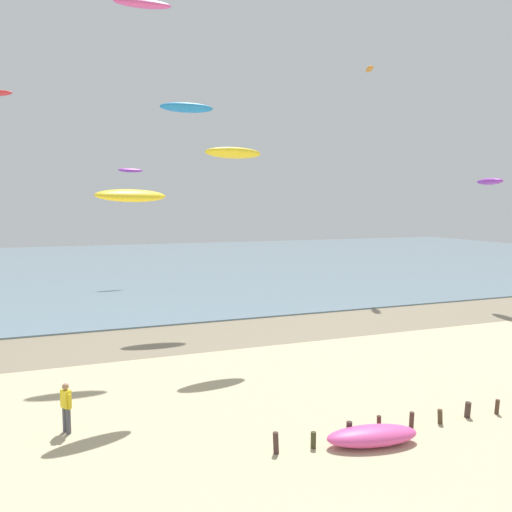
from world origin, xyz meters
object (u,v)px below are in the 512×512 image
at_px(kite_aloft_2, 369,69).
at_px(kite_aloft_3, 233,153).
at_px(kite_aloft_4, 143,3).
at_px(kite_aloft_10, 131,196).
at_px(grounded_kite, 372,436).
at_px(person_mid_beach, 66,406).
at_px(kite_aloft_13, 131,170).
at_px(kite_aloft_6, 490,181).
at_px(kite_aloft_0, 187,108).

distance_m(kite_aloft_2, kite_aloft_3, 24.91).
distance_m(kite_aloft_4, kite_aloft_10, 14.65).
distance_m(grounded_kite, kite_aloft_10, 12.24).
xyz_separation_m(kite_aloft_4, kite_aloft_10, (-2.02, -9.64, -10.85)).
relative_size(person_mid_beach, grounded_kite, 0.56).
relative_size(kite_aloft_2, kite_aloft_4, 0.60).
bearing_deg(kite_aloft_4, kite_aloft_10, -97.03).
height_order(kite_aloft_4, kite_aloft_13, kite_aloft_4).
bearing_deg(kite_aloft_10, kite_aloft_13, -114.51).
bearing_deg(kite_aloft_4, kite_aloft_6, 5.30).
bearing_deg(kite_aloft_3, kite_aloft_4, -60.18).
relative_size(kite_aloft_0, kite_aloft_13, 1.47).
bearing_deg(kite_aloft_6, grounded_kite, 139.93).
bearing_deg(grounded_kite, kite_aloft_3, -76.51).
xyz_separation_m(person_mid_beach, grounded_kite, (9.13, -4.39, -0.61)).
bearing_deg(kite_aloft_0, kite_aloft_4, 52.98).
height_order(kite_aloft_4, kite_aloft_10, kite_aloft_4).
height_order(kite_aloft_3, kite_aloft_4, kite_aloft_4).
xyz_separation_m(grounded_kite, kite_aloft_2, (16.85, 26.59, 19.46)).
bearing_deg(kite_aloft_13, kite_aloft_4, 80.59).
height_order(person_mid_beach, kite_aloft_10, kite_aloft_10).
relative_size(kite_aloft_6, kite_aloft_10, 1.02).
bearing_deg(kite_aloft_13, kite_aloft_6, 133.84).
distance_m(grounded_kite, kite_aloft_2, 37.01).
bearing_deg(person_mid_beach, grounded_kite, -25.68).
relative_size(grounded_kite, kite_aloft_2, 1.59).
relative_size(kite_aloft_10, kite_aloft_13, 1.21).
relative_size(kite_aloft_2, kite_aloft_6, 0.64).
height_order(kite_aloft_0, kite_aloft_13, kite_aloft_0).
bearing_deg(kite_aloft_13, kite_aloft_2, 145.05).
relative_size(kite_aloft_2, kite_aloft_13, 0.79).
distance_m(person_mid_beach, kite_aloft_13, 35.67).
xyz_separation_m(kite_aloft_2, kite_aloft_10, (-23.37, -19.66, -11.75)).
xyz_separation_m(person_mid_beach, kite_aloft_10, (2.61, 2.54, 7.10)).
bearing_deg(kite_aloft_13, grounded_kite, 89.34).
bearing_deg(kite_aloft_2, kite_aloft_10, 155.32).
bearing_deg(kite_aloft_6, kite_aloft_4, 102.23).
xyz_separation_m(kite_aloft_6, kite_aloft_10, (-27.85, -9.85, -1.47)).
xyz_separation_m(grounded_kite, kite_aloft_10, (-6.51, 6.93, 7.71)).
distance_m(kite_aloft_2, kite_aloft_4, 23.60).
xyz_separation_m(kite_aloft_2, kite_aloft_6, (4.49, -9.82, -10.28)).
height_order(person_mid_beach, kite_aloft_2, kite_aloft_2).
height_order(grounded_kite, kite_aloft_13, kite_aloft_13).
bearing_deg(kite_aloft_3, kite_aloft_10, 32.24).
relative_size(kite_aloft_3, kite_aloft_4, 0.98).
bearing_deg(person_mid_beach, kite_aloft_13, 79.32).
height_order(person_mid_beach, kite_aloft_4, kite_aloft_4).
relative_size(kite_aloft_2, kite_aloft_3, 0.61).
relative_size(kite_aloft_2, kite_aloft_10, 0.65).
height_order(kite_aloft_0, kite_aloft_6, kite_aloft_0).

